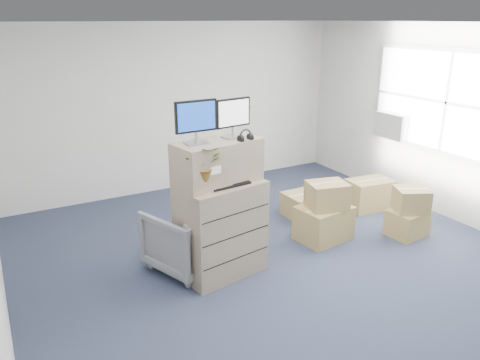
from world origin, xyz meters
name	(u,v)px	position (x,y,z in m)	size (l,w,h in m)	color
ground	(295,274)	(0.00, 0.00, 0.00)	(7.00, 7.00, 0.00)	#222A3D
wall_back	(177,108)	(0.00, 3.51, 1.40)	(6.00, 0.02, 2.80)	beige
wall_right	(478,130)	(3.01, 0.00, 1.40)	(0.02, 7.00, 2.80)	beige
window	(448,103)	(2.96, 0.50, 1.70)	(0.07, 2.72, 1.52)	#99999C
ac_unit	(392,125)	(2.87, 1.40, 1.20)	(0.24, 0.60, 0.40)	beige
filing_cabinet_lower	(221,229)	(-0.72, 0.48, 0.56)	(0.95, 0.58, 1.11)	gray
filing_cabinet_upper	(217,162)	(-0.73, 0.53, 1.35)	(0.95, 0.48, 0.48)	gray
monitor_left	(196,120)	(-0.97, 0.51, 1.85)	(0.47, 0.19, 0.46)	#99999E
monitor_right	(233,116)	(-0.50, 0.57, 1.83)	(0.44, 0.20, 0.44)	#99999E
headphones	(245,136)	(-0.45, 0.40, 1.63)	(0.16, 0.16, 0.02)	black
keyboard	(228,184)	(-0.68, 0.38, 1.12)	(0.49, 0.20, 0.03)	black
mouse	(250,178)	(-0.37, 0.42, 1.13)	(0.09, 0.06, 0.03)	silver
water_bottle	(220,169)	(-0.68, 0.56, 1.25)	(0.08, 0.08, 0.28)	gray
phone_dock	(213,181)	(-0.80, 0.49, 1.16)	(0.07, 0.06, 0.13)	silver
external_drive	(234,173)	(-0.45, 0.66, 1.14)	(0.19, 0.14, 0.06)	black
tissue_box	(238,168)	(-0.44, 0.59, 1.22)	(0.28, 0.14, 0.11)	#3A73C7
potted_plant	(202,170)	(-1.00, 0.34, 1.35)	(0.44, 0.48, 0.41)	#9BB793
office_chair	(188,235)	(-1.01, 0.77, 0.42)	(0.82, 0.77, 0.84)	slate
cardboard_boxes	(349,208)	(1.44, 0.72, 0.29)	(2.03, 1.75, 0.82)	#A0834D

